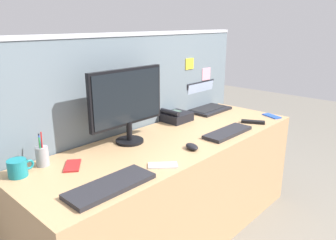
{
  "coord_description": "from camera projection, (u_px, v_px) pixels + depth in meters",
  "views": [
    {
      "loc": [
        -1.45,
        -1.29,
        1.43
      ],
      "look_at": [
        0.0,
        0.05,
        0.83
      ],
      "focal_mm": 34.51,
      "sensor_mm": 36.0,
      "label": 1
    }
  ],
  "objects": [
    {
      "name": "cell_phone_blue_case",
      "position": [
        272.0,
        116.0,
        2.56
      ],
      "size": [
        0.11,
        0.16,
        0.01
      ],
      "primitive_type": "cube",
      "rotation": [
        0.0,
        0.0,
        -0.35
      ],
      "color": "blue",
      "rests_on": "desk"
    },
    {
      "name": "laptop",
      "position": [
        204.0,
        103.0,
        2.75
      ],
      "size": [
        0.36,
        0.25,
        0.24
      ],
      "color": "black",
      "rests_on": "desk"
    },
    {
      "name": "pen_cup",
      "position": [
        42.0,
        156.0,
        1.67
      ],
      "size": [
        0.07,
        0.07,
        0.19
      ],
      "color": "#99999E",
      "rests_on": "desk"
    },
    {
      "name": "cubicle_divider",
      "position": [
        135.0,
        130.0,
        2.31
      ],
      "size": [
        2.19,
        0.08,
        1.36
      ],
      "color": "slate",
      "rests_on": "ground_plane"
    },
    {
      "name": "desk_phone",
      "position": [
        175.0,
        116.0,
        2.44
      ],
      "size": [
        0.2,
        0.19,
        0.1
      ],
      "color": "black",
      "rests_on": "desk"
    },
    {
      "name": "cell_phone_red_case",
      "position": [
        73.0,
        166.0,
        1.68
      ],
      "size": [
        0.15,
        0.16,
        0.01
      ],
      "primitive_type": "cube",
      "rotation": [
        0.0,
        0.0,
        -0.66
      ],
      "color": "#B22323",
      "rests_on": "desk"
    },
    {
      "name": "keyboard_spare",
      "position": [
        111.0,
        186.0,
        1.46
      ],
      "size": [
        0.42,
        0.16,
        0.02
      ],
      "primitive_type": "cube",
      "rotation": [
        0.0,
        0.0,
        -0.01
      ],
      "color": "#232328",
      "rests_on": "desk"
    },
    {
      "name": "keyboard_main",
      "position": [
        228.0,
        132.0,
        2.16
      ],
      "size": [
        0.4,
        0.14,
        0.02
      ],
      "primitive_type": "cube",
      "rotation": [
        0.0,
        0.0,
        -0.01
      ],
      "color": "#232328",
      "rests_on": "desk"
    },
    {
      "name": "desktop_monitor",
      "position": [
        127.0,
        101.0,
        1.95
      ],
      "size": [
        0.54,
        0.17,
        0.46
      ],
      "color": "black",
      "rests_on": "desk"
    },
    {
      "name": "tv_remote",
      "position": [
        253.0,
        122.0,
        2.39
      ],
      "size": [
        0.12,
        0.17,
        0.02
      ],
      "primitive_type": "cube",
      "rotation": [
        0.0,
        0.0,
        0.49
      ],
      "color": "black",
      "rests_on": "desk"
    },
    {
      "name": "coffee_mug",
      "position": [
        18.0,
        168.0,
        1.56
      ],
      "size": [
        0.13,
        0.09,
        0.09
      ],
      "color": "#197A84",
      "rests_on": "desk"
    },
    {
      "name": "desk",
      "position": [
        173.0,
        189.0,
        2.17
      ],
      "size": [
        2.0,
        0.67,
        0.71
      ],
      "primitive_type": "cube",
      "color": "tan",
      "rests_on": "ground_plane"
    },
    {
      "name": "computer_mouse_right_hand",
      "position": [
        192.0,
        147.0,
        1.9
      ],
      "size": [
        0.09,
        0.11,
        0.03
      ],
      "primitive_type": "ellipsoid",
      "rotation": [
        0.0,
        0.0,
        -0.35
      ],
      "color": "black",
      "rests_on": "desk"
    },
    {
      "name": "ground_plane",
      "position": [
        173.0,
        234.0,
        2.27
      ],
      "size": [
        10.0,
        10.0,
        0.0
      ],
      "primitive_type": "plane",
      "color": "slate"
    },
    {
      "name": "cell_phone_white_slab",
      "position": [
        163.0,
        165.0,
        1.68
      ],
      "size": [
        0.16,
        0.15,
        0.01
      ],
      "primitive_type": "cube",
      "rotation": [
        0.0,
        0.0,
        0.81
      ],
      "color": "silver",
      "rests_on": "desk"
    }
  ]
}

